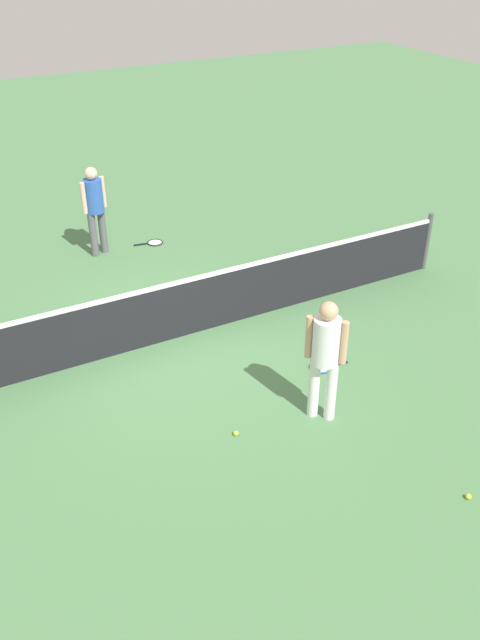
{
  "coord_description": "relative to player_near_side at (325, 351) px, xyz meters",
  "views": [
    {
      "loc": [
        -3.13,
        -8.02,
        5.61
      ],
      "look_at": [
        0.49,
        -1.3,
        0.9
      ],
      "focal_mm": 37.45,
      "sensor_mm": 36.0,
      "label": 1
    }
  ],
  "objects": [
    {
      "name": "court_net",
      "position": [
        -0.98,
        2.59,
        -0.51
      ],
      "size": [
        10.09,
        0.09,
        1.07
      ],
      "color": "#4C4C51",
      "rests_on": "ground_plane"
    },
    {
      "name": "player_near_side",
      "position": [
        0.0,
        0.0,
        0.0
      ],
      "size": [
        0.48,
        0.48,
        1.7
      ],
      "color": "white",
      "rests_on": "ground_plane"
    },
    {
      "name": "tennis_racket_near_player",
      "position": [
        0.62,
        0.88,
        -1.0
      ],
      "size": [
        0.61,
        0.37,
        0.03
      ],
      "color": "blue",
      "rests_on": "ground_plane"
    },
    {
      "name": "tennis_ball_by_net",
      "position": [
        -1.15,
        0.18,
        -0.98
      ],
      "size": [
        0.07,
        0.07,
        0.07
      ],
      "primitive_type": "sphere",
      "color": "#C6E033",
      "rests_on": "ground_plane"
    },
    {
      "name": "tennis_ball_midcourt",
      "position": [
        0.64,
        -1.98,
        -0.98
      ],
      "size": [
        0.07,
        0.07,
        0.07
      ],
      "primitive_type": "sphere",
      "color": "#C6E033",
      "rests_on": "ground_plane"
    },
    {
      "name": "tennis_racket_far_player",
      "position": [
        0.07,
        5.93,
        -1.0
      ],
      "size": [
        0.6,
        0.36,
        0.03
      ],
      "color": "black",
      "rests_on": "ground_plane"
    },
    {
      "name": "ground_plane",
      "position": [
        -0.98,
        2.59,
        -1.01
      ],
      "size": [
        40.0,
        40.0,
        0.0
      ],
      "primitive_type": "plane",
      "color": "#4C7A4C"
    },
    {
      "name": "player_far_side",
      "position": [
        -1.0,
        5.99,
        0.0
      ],
      "size": [
        0.52,
        0.43,
        1.7
      ],
      "color": "#595960",
      "rests_on": "ground_plane"
    }
  ]
}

